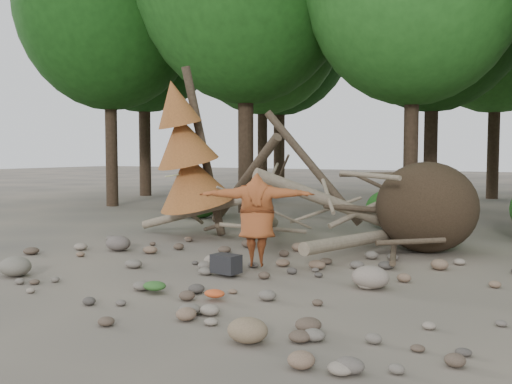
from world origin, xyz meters
The scene contains 13 objects.
ground centered at (0.00, 0.00, 0.00)m, with size 120.00×120.00×0.00m, color #514C44.
deadfall_pile centered at (2.02, 4.24, 0.95)m, with size 8.55×5.24×3.30m.
dead_conifer centered at (-3.12, 3.37, 2.11)m, with size 2.06×2.16×4.35m.
bush_left centered at (-5.50, 7.20, 0.72)m, with size 1.80×1.80×1.44m, color #184B14.
bush_mid centered at (0.80, 7.80, 0.56)m, with size 1.40×1.40×1.12m, color #215F1B.
frisbee_thrower centered at (0.29, 0.85, 0.94)m, with size 3.01×1.42×1.72m.
backpack centered at (0.08, 0.12, 0.16)m, with size 0.49×0.33×0.33m, color black.
cloth_green centered at (-0.22, -1.46, 0.07)m, with size 0.38×0.31×0.14m, color #2E5C25.
cloth_orange centered at (0.83, -1.37, 0.06)m, with size 0.32×0.26×0.12m, color #C34B21.
boulder_front_left centered at (-3.15, -1.70, 0.17)m, with size 0.58×0.52×0.35m, color slate.
boulder_front_right centered at (2.18, -2.73, 0.14)m, with size 0.48×0.43×0.29m, color #7F694F.
boulder_mid_right centered at (2.59, 0.49, 0.18)m, with size 0.61×0.55×0.37m, color gray.
boulder_mid_left centered at (-3.39, 1.14, 0.17)m, with size 0.56×0.51×0.34m, color #625852.
Camera 1 is at (5.40, -8.27, 2.18)m, focal length 40.00 mm.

